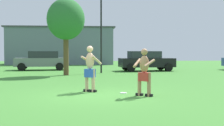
{
  "coord_description": "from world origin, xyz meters",
  "views": [
    {
      "loc": [
        -0.3,
        -10.4,
        1.52
      ],
      "look_at": [
        0.73,
        1.86,
        1.06
      ],
      "focal_mm": 47.74,
      "sensor_mm": 36.0,
      "label": 1
    }
  ],
  "objects_px": {
    "car_black_near_post": "(146,61)",
    "lamp_post": "(101,22)",
    "tree_right_field": "(66,20)",
    "frisbee": "(124,93)",
    "player_near": "(144,71)",
    "car_gray_mid_lot": "(42,60)",
    "player_in_blue": "(90,67)"
  },
  "relations": [
    {
      "from": "car_black_near_post",
      "to": "lamp_post",
      "type": "distance_m",
      "value": 5.09
    },
    {
      "from": "player_near",
      "to": "player_in_blue",
      "type": "relative_size",
      "value": 0.93
    },
    {
      "from": "lamp_post",
      "to": "car_black_near_post",
      "type": "bearing_deg",
      "value": 29.0
    },
    {
      "from": "tree_right_field",
      "to": "player_near",
      "type": "bearing_deg",
      "value": -70.92
    },
    {
      "from": "car_gray_mid_lot",
      "to": "lamp_post",
      "type": "xyz_separation_m",
      "value": [
        4.81,
        -3.99,
        2.86
      ]
    },
    {
      "from": "player_near",
      "to": "tree_right_field",
      "type": "relative_size",
      "value": 0.33
    },
    {
      "from": "player_in_blue",
      "to": "car_gray_mid_lot",
      "type": "relative_size",
      "value": 0.39
    },
    {
      "from": "player_near",
      "to": "frisbee",
      "type": "distance_m",
      "value": 1.29
    },
    {
      "from": "frisbee",
      "to": "car_gray_mid_lot",
      "type": "height_order",
      "value": "car_gray_mid_lot"
    },
    {
      "from": "lamp_post",
      "to": "frisbee",
      "type": "bearing_deg",
      "value": -88.31
    },
    {
      "from": "player_near",
      "to": "player_in_blue",
      "type": "xyz_separation_m",
      "value": [
        -1.84,
        1.28,
        0.08
      ]
    },
    {
      "from": "frisbee",
      "to": "lamp_post",
      "type": "bearing_deg",
      "value": 91.69
    },
    {
      "from": "frisbee",
      "to": "lamp_post",
      "type": "distance_m",
      "value": 11.26
    },
    {
      "from": "car_black_near_post",
      "to": "car_gray_mid_lot",
      "type": "height_order",
      "value": "same"
    },
    {
      "from": "player_near",
      "to": "car_black_near_post",
      "type": "relative_size",
      "value": 0.37
    },
    {
      "from": "car_black_near_post",
      "to": "tree_right_field",
      "type": "bearing_deg",
      "value": -147.61
    },
    {
      "from": "player_in_blue",
      "to": "frisbee",
      "type": "height_order",
      "value": "player_in_blue"
    },
    {
      "from": "player_in_blue",
      "to": "tree_right_field",
      "type": "height_order",
      "value": "tree_right_field"
    },
    {
      "from": "player_near",
      "to": "frisbee",
      "type": "relative_size",
      "value": 6.37
    },
    {
      "from": "car_gray_mid_lot",
      "to": "tree_right_field",
      "type": "distance_m",
      "value": 6.87
    },
    {
      "from": "car_black_near_post",
      "to": "player_in_blue",
      "type": "bearing_deg",
      "value": -110.67
    },
    {
      "from": "player_in_blue",
      "to": "car_black_near_post",
      "type": "height_order",
      "value": "player_in_blue"
    },
    {
      "from": "player_near",
      "to": "tree_right_field",
      "type": "bearing_deg",
      "value": 109.08
    },
    {
      "from": "car_black_near_post",
      "to": "frisbee",
      "type": "bearing_deg",
      "value": -104.88
    },
    {
      "from": "player_near",
      "to": "car_black_near_post",
      "type": "height_order",
      "value": "player_near"
    },
    {
      "from": "player_in_blue",
      "to": "frisbee",
      "type": "xyz_separation_m",
      "value": [
        1.22,
        -0.52,
        -0.92
      ]
    },
    {
      "from": "lamp_post",
      "to": "tree_right_field",
      "type": "height_order",
      "value": "lamp_post"
    },
    {
      "from": "frisbee",
      "to": "player_in_blue",
      "type": "bearing_deg",
      "value": 157.03
    },
    {
      "from": "car_black_near_post",
      "to": "lamp_post",
      "type": "relative_size",
      "value": 0.74
    },
    {
      "from": "player_near",
      "to": "lamp_post",
      "type": "bearing_deg",
      "value": 94.67
    },
    {
      "from": "player_near",
      "to": "car_gray_mid_lot",
      "type": "relative_size",
      "value": 0.37
    },
    {
      "from": "car_black_near_post",
      "to": "tree_right_field",
      "type": "distance_m",
      "value": 7.7
    }
  ]
}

